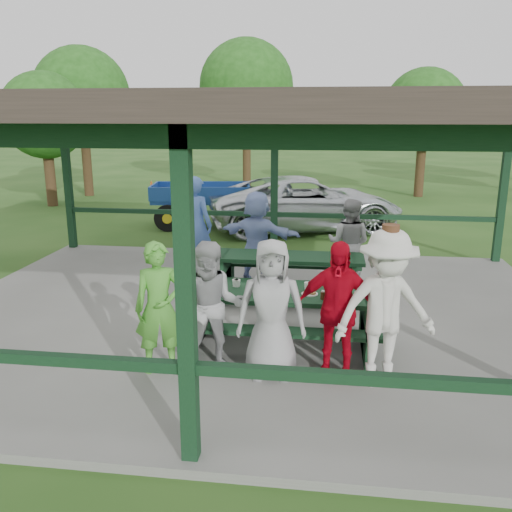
# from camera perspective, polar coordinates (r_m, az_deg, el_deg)

# --- Properties ---
(ground) EXTENTS (90.00, 90.00, 0.00)m
(ground) POSITION_cam_1_polar(r_m,az_deg,el_deg) (8.73, -0.63, -6.55)
(ground) COLOR #234A17
(ground) RESTS_ON ground
(concrete_slab) EXTENTS (10.00, 8.00, 0.10)m
(concrete_slab) POSITION_cam_1_polar(r_m,az_deg,el_deg) (8.71, -0.64, -6.24)
(concrete_slab) COLOR slate
(concrete_slab) RESTS_ON ground
(pavilion_structure) EXTENTS (10.60, 8.60, 3.24)m
(pavilion_structure) POSITION_cam_1_polar(r_m,az_deg,el_deg) (8.13, -0.70, 14.74)
(pavilion_structure) COLOR black
(pavilion_structure) RESTS_ON concrete_slab
(picnic_table_near) EXTENTS (2.60, 1.39, 0.75)m
(picnic_table_near) POSITION_cam_1_polar(r_m,az_deg,el_deg) (7.34, 2.63, -5.95)
(picnic_table_near) COLOR black
(picnic_table_near) RESTS_ON concrete_slab
(picnic_table_far) EXTENTS (2.53, 1.39, 0.75)m
(picnic_table_far) POSITION_cam_1_polar(r_m,az_deg,el_deg) (9.24, 3.41, -1.60)
(picnic_table_far) COLOR black
(picnic_table_far) RESTS_ON concrete_slab
(table_setting) EXTENTS (2.43, 0.45, 0.10)m
(table_setting) POSITION_cam_1_polar(r_m,az_deg,el_deg) (7.27, 3.05, -3.59)
(table_setting) COLOR white
(table_setting) RESTS_ON picnic_table_near
(contestant_green) EXTENTS (0.69, 0.56, 1.62)m
(contestant_green) POSITION_cam_1_polar(r_m,az_deg,el_deg) (6.63, -10.15, -5.41)
(contestant_green) COLOR green
(contestant_green) RESTS_ON concrete_slab
(contestant_grey_left) EXTENTS (0.89, 0.75, 1.63)m
(contestant_grey_left) POSITION_cam_1_polar(r_m,az_deg,el_deg) (6.56, -4.60, -5.42)
(contestant_grey_left) COLOR #9C9C9F
(contestant_grey_left) RESTS_ON concrete_slab
(contestant_grey_mid) EXTENTS (0.87, 0.61, 1.68)m
(contestant_grey_mid) POSITION_cam_1_polar(r_m,az_deg,el_deg) (6.41, 1.62, -5.59)
(contestant_grey_mid) COLOR #9C9D9F
(contestant_grey_mid) RESTS_ON concrete_slab
(contestant_red) EXTENTS (1.03, 0.56, 1.67)m
(contestant_red) POSITION_cam_1_polar(r_m,az_deg,el_deg) (6.48, 8.49, -5.61)
(contestant_red) COLOR #BB0518
(contestant_red) RESTS_ON concrete_slab
(contestant_white_fedora) EXTENTS (1.34, 1.00, 1.90)m
(contestant_white_fedora) POSITION_cam_1_polar(r_m,az_deg,el_deg) (6.34, 13.50, -5.42)
(contestant_white_fedora) COLOR silver
(contestant_white_fedora) RESTS_ON concrete_slab
(spectator_lblue) EXTENTS (1.67, 0.99, 1.71)m
(spectator_lblue) POSITION_cam_1_polar(r_m,az_deg,el_deg) (10.07, 0.12, 2.06)
(spectator_lblue) COLOR #8BA0D7
(spectator_lblue) RESTS_ON concrete_slab
(spectator_blue) EXTENTS (0.81, 0.66, 1.91)m
(spectator_blue) POSITION_cam_1_polar(r_m,az_deg,el_deg) (10.74, -6.33, 3.30)
(spectator_blue) COLOR #4669B6
(spectator_blue) RESTS_ON concrete_slab
(spectator_grey) EXTENTS (0.93, 0.82, 1.62)m
(spectator_grey) POSITION_cam_1_polar(r_m,az_deg,el_deg) (9.90, 9.74, 1.34)
(spectator_grey) COLOR gray
(spectator_grey) RESTS_ON concrete_slab
(pickup_truck) EXTENTS (5.88, 4.00, 1.50)m
(pickup_truck) POSITION_cam_1_polar(r_m,az_deg,el_deg) (15.27, 5.24, 5.55)
(pickup_truck) COLOR silver
(pickup_truck) RESTS_ON ground
(farm_trailer) EXTENTS (3.80, 1.96, 1.32)m
(farm_trailer) POSITION_cam_1_polar(r_m,az_deg,el_deg) (15.78, -5.73, 5.49)
(farm_trailer) COLOR #1C469A
(farm_trailer) RESTS_ON ground
(tree_far_left) EXTENTS (3.65, 3.65, 5.70)m
(tree_far_left) POSITION_cam_1_polar(r_m,az_deg,el_deg) (22.66, -17.88, 15.79)
(tree_far_left) COLOR #362515
(tree_far_left) RESTS_ON ground
(tree_left) EXTENTS (4.06, 4.06, 6.35)m
(tree_left) POSITION_cam_1_polar(r_m,az_deg,el_deg) (24.58, -1.02, 17.36)
(tree_left) COLOR #362515
(tree_left) RESTS_ON ground
(tree_mid) EXTENTS (3.13, 3.13, 4.90)m
(tree_mid) POSITION_cam_1_polar(r_m,az_deg,el_deg) (22.32, 17.32, 14.45)
(tree_mid) COLOR #362515
(tree_mid) RESTS_ON ground
(tree_edge_left) EXTENTS (2.94, 2.94, 4.60)m
(tree_edge_left) POSITION_cam_1_polar(r_m,az_deg,el_deg) (20.44, -21.39, 13.57)
(tree_edge_left) COLOR #362515
(tree_edge_left) RESTS_ON ground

